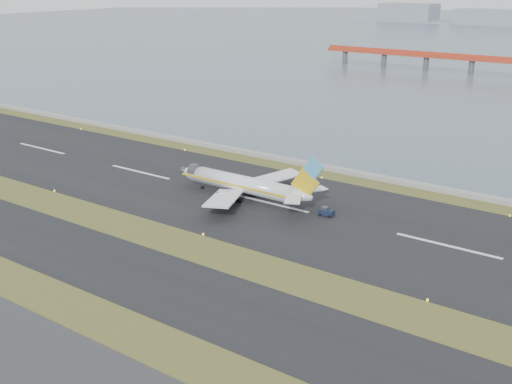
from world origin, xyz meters
TOP-DOWN VIEW (x-y plane):
  - ground at (0.00, 0.00)m, footprint 1000.00×1000.00m
  - taxiway_strip at (0.00, -12.00)m, footprint 1000.00×18.00m
  - runway_strip at (0.00, 30.00)m, footprint 1000.00×45.00m
  - seawall at (0.00, 60.00)m, footprint 1000.00×2.50m
  - airliner at (-5.94, 29.01)m, footprint 38.52×32.89m
  - pushback_tug at (13.95, 30.45)m, footprint 3.23×2.09m

SIDE VIEW (x-z plane):
  - ground at x=0.00m, z-range 0.00..0.00m
  - taxiway_strip at x=0.00m, z-range 0.00..0.10m
  - runway_strip at x=0.00m, z-range 0.00..0.10m
  - seawall at x=0.00m, z-range 0.00..1.00m
  - pushback_tug at x=13.95m, z-range -0.03..1.94m
  - airliner at x=-5.94m, z-range -2.94..9.86m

